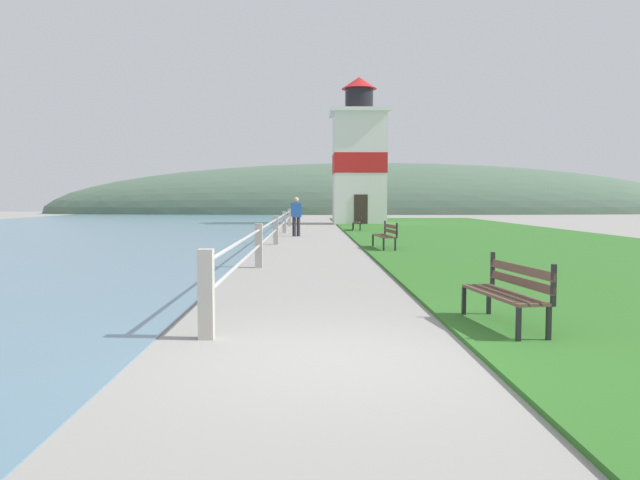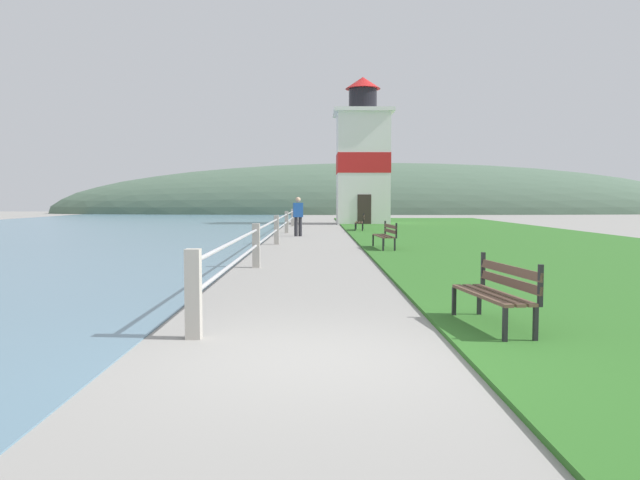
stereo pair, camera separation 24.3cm
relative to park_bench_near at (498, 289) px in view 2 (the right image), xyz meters
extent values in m
plane|color=gray|center=(-2.33, -1.41, -0.54)|extent=(160.00, 160.00, 0.00)
cube|color=#2D6623|center=(5.25, 17.67, -0.51)|extent=(12.00, 57.25, 0.06)
cube|color=#A8A399|center=(-3.80, -0.41, 0.01)|extent=(0.18, 0.18, 1.09)
cube|color=#A8A399|center=(-3.80, 7.45, 0.01)|extent=(0.18, 0.18, 1.09)
cube|color=#A8A399|center=(-3.80, 15.31, 0.01)|extent=(0.18, 0.18, 1.09)
cube|color=#A8A399|center=(-3.80, 23.17, 0.01)|extent=(0.18, 0.18, 1.09)
cube|color=#A8A399|center=(-3.80, 31.03, 0.01)|extent=(0.18, 0.18, 1.09)
cylinder|color=#B2B2B7|center=(-3.80, 15.31, 0.39)|extent=(0.06, 31.44, 0.06)
cylinder|color=#B2B2B7|center=(-3.80, 15.31, 0.01)|extent=(0.06, 31.44, 0.06)
cube|color=brown|center=(-0.23, -0.03, -0.07)|extent=(0.34, 1.70, 0.04)
cube|color=brown|center=(-0.09, -0.01, -0.07)|extent=(0.34, 1.70, 0.04)
cube|color=brown|center=(0.06, 0.01, -0.07)|extent=(0.34, 1.70, 0.04)
cube|color=brown|center=(0.14, 0.02, 0.25)|extent=(0.28, 1.69, 0.11)
cube|color=brown|center=(0.14, 0.02, 0.09)|extent=(0.28, 1.69, 0.11)
cube|color=black|center=(-0.16, -0.86, -0.31)|extent=(0.06, 0.06, 0.45)
cube|color=black|center=(-0.38, 0.78, -0.31)|extent=(0.06, 0.06, 0.45)
cube|color=black|center=(0.20, -0.81, -0.31)|extent=(0.06, 0.06, 0.45)
cube|color=black|center=(-0.02, 0.83, -0.31)|extent=(0.06, 0.06, 0.45)
cube|color=black|center=(0.25, -0.80, 0.16)|extent=(0.06, 0.06, 0.49)
cube|color=black|center=(0.03, 0.84, 0.16)|extent=(0.06, 0.06, 0.49)
cube|color=brown|center=(-0.24, 12.68, -0.07)|extent=(0.26, 1.99, 0.04)
cube|color=brown|center=(-0.09, 12.69, -0.07)|extent=(0.26, 1.99, 0.04)
cube|color=brown|center=(0.05, 12.70, -0.07)|extent=(0.26, 1.99, 0.04)
cube|color=brown|center=(0.14, 12.71, 0.25)|extent=(0.20, 1.99, 0.11)
cube|color=brown|center=(0.14, 12.71, 0.09)|extent=(0.20, 1.99, 0.11)
cube|color=black|center=(-0.21, 11.71, -0.31)|extent=(0.05, 0.05, 0.45)
cube|color=black|center=(-0.35, 13.64, -0.31)|extent=(0.05, 0.05, 0.45)
cube|color=black|center=(0.16, 11.73, -0.31)|extent=(0.05, 0.05, 0.45)
cube|color=black|center=(0.02, 13.67, -0.31)|extent=(0.05, 0.05, 0.45)
cube|color=black|center=(0.21, 11.74, 0.16)|extent=(0.05, 0.05, 0.49)
cube|color=black|center=(0.07, 13.67, 0.16)|extent=(0.05, 0.05, 0.49)
cube|color=brown|center=(-0.21, 24.84, -0.07)|extent=(0.28, 1.83, 0.04)
cube|color=brown|center=(-0.06, 24.83, -0.07)|extent=(0.28, 1.83, 0.04)
cube|color=brown|center=(0.08, 24.81, -0.07)|extent=(0.28, 1.83, 0.04)
cube|color=brown|center=(0.17, 24.80, 0.25)|extent=(0.22, 1.82, 0.11)
cube|color=brown|center=(0.17, 24.80, 0.09)|extent=(0.22, 1.82, 0.11)
cube|color=black|center=(-0.33, 23.96, -0.31)|extent=(0.05, 0.05, 0.45)
cube|color=black|center=(-0.16, 25.73, -0.31)|extent=(0.05, 0.05, 0.45)
cube|color=black|center=(0.04, 23.93, -0.31)|extent=(0.05, 0.05, 0.45)
cube|color=black|center=(0.20, 25.69, -0.31)|extent=(0.05, 0.05, 0.45)
cube|color=black|center=(0.09, 23.92, 0.16)|extent=(0.05, 0.05, 0.49)
cube|color=black|center=(0.25, 25.69, 0.16)|extent=(0.05, 0.05, 0.49)
cube|color=white|center=(0.84, 34.85, 3.18)|extent=(3.47, 3.47, 7.44)
cube|color=red|center=(0.84, 34.85, 3.55)|extent=(3.51, 3.51, 1.34)
cube|color=white|center=(0.84, 34.85, 7.03)|extent=(3.99, 3.99, 0.25)
cylinder|color=black|center=(0.84, 34.85, 7.88)|extent=(1.91, 1.91, 1.46)
cone|color=red|center=(0.84, 34.85, 9.01)|extent=(2.38, 2.38, 0.80)
cube|color=#332823|center=(0.84, 33.09, 0.46)|extent=(0.90, 0.06, 2.00)
cylinder|color=#28282D|center=(-3.24, 20.47, -0.10)|extent=(0.16, 0.16, 0.87)
cylinder|color=#28282D|center=(-3.05, 20.50, -0.10)|extent=(0.16, 0.16, 0.87)
cube|color=#1E4C99|center=(-3.15, 20.48, 0.66)|extent=(0.47, 0.30, 0.65)
sphere|color=tan|center=(-3.15, 20.48, 1.13)|extent=(0.24, 0.24, 0.24)
ellipsoid|color=#4C6651|center=(5.67, 66.76, -0.54)|extent=(80.00, 16.00, 12.00)
camera|label=1|loc=(-2.56, -7.87, 1.15)|focal=35.00mm
camera|label=2|loc=(-2.32, -7.87, 1.15)|focal=35.00mm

